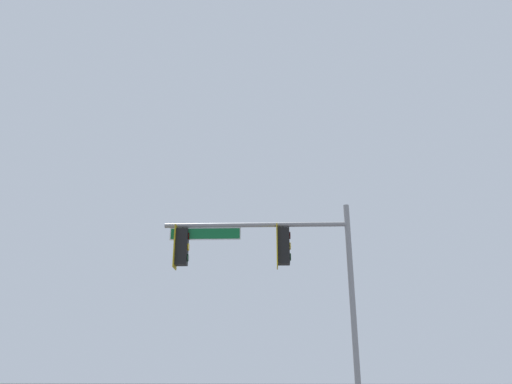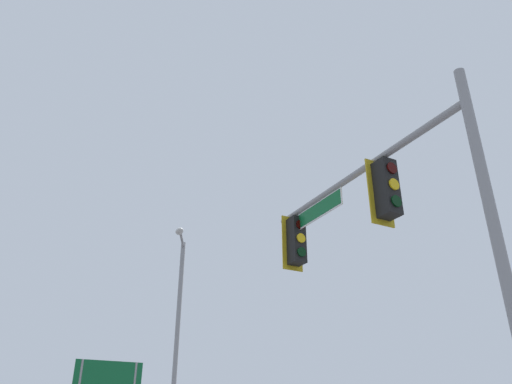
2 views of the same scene
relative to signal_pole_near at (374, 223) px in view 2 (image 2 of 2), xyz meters
name	(u,v)px [view 2 (image 2 of 2)]	position (x,y,z in m)	size (l,w,h in m)	color
signal_pole_near	(374,223)	(0.00, 0.00, 0.00)	(5.56, 1.18, 6.87)	gray
street_lamp	(177,334)	(11.60, 1.44, -0.12)	(2.19, 0.73, 8.67)	gray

